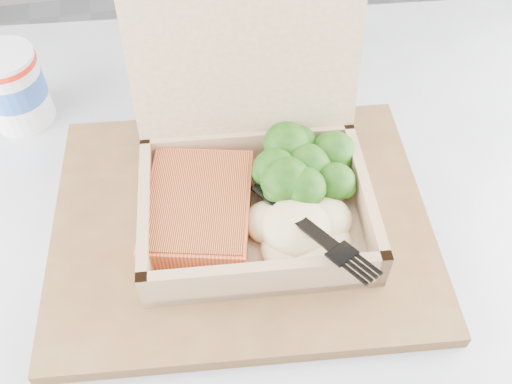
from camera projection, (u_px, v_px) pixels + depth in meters
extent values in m
cube|color=#B8BAC3|center=(255.00, 285.00, 0.55)|extent=(0.95, 0.95, 0.03)
cube|color=brown|center=(241.00, 221.00, 0.57)|extent=(0.40, 0.33, 0.02)
cube|color=tan|center=(256.00, 219.00, 0.55)|extent=(0.23, 0.19, 0.01)
cube|color=#A5815B|center=(147.00, 217.00, 0.53)|extent=(0.03, 0.17, 0.04)
cube|color=#A5815B|center=(363.00, 199.00, 0.54)|extent=(0.03, 0.17, 0.04)
cube|color=#A5815B|center=(265.00, 280.00, 0.49)|extent=(0.22, 0.03, 0.04)
cube|color=#A5815B|center=(248.00, 148.00, 0.59)|extent=(0.22, 0.03, 0.04)
cube|color=tan|center=(245.00, 58.00, 0.52)|extent=(0.22, 0.06, 0.17)
cube|color=#F55A2F|center=(199.00, 208.00, 0.54)|extent=(0.13, 0.15, 0.03)
ellipsoid|color=#CBBF83|center=(296.00, 226.00, 0.52)|extent=(0.11, 0.09, 0.04)
cube|color=black|center=(254.00, 177.00, 0.54)|extent=(0.06, 0.10, 0.03)
cube|color=black|center=(311.00, 233.00, 0.50)|extent=(0.04, 0.05, 0.01)
cylinder|color=silver|center=(13.00, 88.00, 0.64)|extent=(0.07, 0.07, 0.09)
cylinder|color=#2C57AA|center=(12.00, 85.00, 0.63)|extent=(0.07, 0.07, 0.03)
cylinder|color=red|center=(2.00, 61.00, 0.61)|extent=(0.07, 0.07, 0.01)
cube|color=white|center=(257.00, 87.00, 0.70)|extent=(0.07, 0.13, 0.00)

